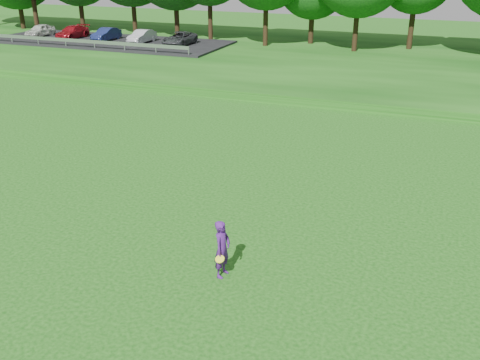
% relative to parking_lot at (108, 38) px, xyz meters
% --- Properties ---
extents(ground, '(140.00, 140.00, 0.00)m').
position_rel_parking_lot_xyz_m(ground, '(23.70, -32.81, -1.03)').
color(ground, '#10440D').
rests_on(ground, ground).
extents(berm, '(130.00, 30.00, 0.60)m').
position_rel_parking_lot_xyz_m(berm, '(23.70, 1.19, -0.73)').
color(berm, '#10440D').
rests_on(berm, ground).
extents(walking_path, '(130.00, 1.60, 0.04)m').
position_rel_parking_lot_xyz_m(walking_path, '(23.70, -12.81, -1.01)').
color(walking_path, gray).
rests_on(walking_path, ground).
extents(parking_lot, '(24.00, 9.00, 1.38)m').
position_rel_parking_lot_xyz_m(parking_lot, '(0.00, 0.00, 0.00)').
color(parking_lot, black).
rests_on(parking_lot, berm).
extents(woman, '(0.48, 0.80, 1.77)m').
position_rel_parking_lot_xyz_m(woman, '(25.89, -32.67, -0.15)').
color(woman, '#4B1972').
rests_on(woman, ground).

